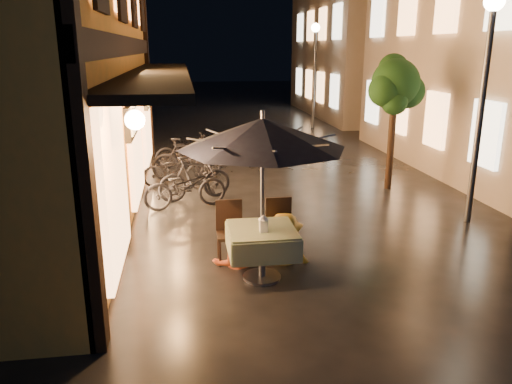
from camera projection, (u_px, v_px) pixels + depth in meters
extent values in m
plane|color=black|center=(354.00, 275.00, 7.45)|extent=(90.00, 90.00, 0.00)
cube|color=gold|center=(4.00, 35.00, 9.48)|extent=(4.50, 11.00, 7.00)
cube|color=black|center=(127.00, 46.00, 9.85)|extent=(0.12, 11.00, 0.35)
cube|color=black|center=(158.00, 74.00, 10.08)|extent=(1.20, 10.50, 0.12)
cube|color=#EEA15E|center=(114.00, 185.00, 7.06)|extent=(0.10, 2.20, 2.40)
cube|color=#EEA15E|center=(135.00, 141.00, 10.38)|extent=(0.10, 2.20, 2.40)
cube|color=#EEA15E|center=(146.00, 118.00, 13.71)|extent=(0.10, 2.20, 2.40)
cube|color=#EEA15E|center=(486.00, 134.00, 10.63)|extent=(0.10, 1.00, 1.40)
cube|color=#EEA15E|center=(436.00, 120.00, 12.72)|extent=(0.10, 1.00, 1.40)
cube|color=#EEA15E|center=(447.00, 3.00, 11.94)|extent=(0.10, 1.00, 1.40)
cube|color=#EEA15E|center=(400.00, 110.00, 14.81)|extent=(0.10, 1.00, 1.40)
cube|color=#EEA15E|center=(407.00, 10.00, 14.03)|extent=(0.10, 1.00, 1.40)
cube|color=#EEA15E|center=(372.00, 102.00, 16.90)|extent=(0.10, 1.00, 1.40)
cube|color=#EEA15E|center=(378.00, 15.00, 16.12)|extent=(0.10, 1.00, 1.40)
cube|color=#AD9B8C|center=(383.00, 43.00, 24.63)|extent=(7.00, 10.00, 7.00)
cube|color=#EEA15E|center=(334.00, 91.00, 21.08)|extent=(0.10, 1.00, 1.40)
cube|color=#EEA15E|center=(337.00, 21.00, 20.30)|extent=(0.10, 1.00, 1.40)
cube|color=#EEA15E|center=(320.00, 87.00, 23.17)|extent=(0.10, 1.00, 1.40)
cube|color=#EEA15E|center=(323.00, 24.00, 22.39)|extent=(0.10, 1.00, 1.40)
cube|color=#EEA15E|center=(309.00, 84.00, 25.26)|extent=(0.10, 1.00, 1.40)
cube|color=#EEA15E|center=(310.00, 26.00, 24.48)|extent=(0.10, 1.00, 1.40)
cube|color=#EEA15E|center=(299.00, 81.00, 27.35)|extent=(0.10, 1.00, 1.40)
cube|color=#EEA15E|center=(300.00, 28.00, 26.57)|extent=(0.10, 1.00, 1.40)
cylinder|color=black|center=(391.00, 143.00, 11.76)|extent=(0.16, 0.16, 2.20)
sphere|color=black|center=(396.00, 83.00, 11.37)|extent=(1.10, 1.10, 1.10)
sphere|color=black|center=(407.00, 91.00, 11.57)|extent=(0.80, 0.80, 0.80)
sphere|color=black|center=(385.00, 90.00, 11.22)|extent=(0.76, 0.76, 0.76)
sphere|color=black|center=(393.00, 69.00, 11.58)|extent=(0.70, 0.70, 0.70)
sphere|color=black|center=(394.00, 102.00, 11.23)|extent=(0.60, 0.60, 0.60)
cylinder|color=#59595E|center=(480.00, 119.00, 9.21)|extent=(0.12, 0.12, 4.00)
sphere|color=#FEE4BE|center=(495.00, 1.00, 8.64)|extent=(0.36, 0.36, 0.36)
cylinder|color=#59595E|center=(314.00, 80.00, 20.62)|extent=(0.12, 0.12, 4.00)
sphere|color=#FEE4BE|center=(316.00, 28.00, 20.05)|extent=(0.36, 0.36, 0.36)
cylinder|color=#59595E|center=(262.00, 255.00, 7.26)|extent=(0.10, 0.10, 0.72)
cylinder|color=#59595E|center=(262.00, 277.00, 7.35)|extent=(0.56, 0.56, 0.04)
cube|color=#2C512F|center=(262.00, 230.00, 7.15)|extent=(0.95, 0.95, 0.06)
cube|color=#2C512F|center=(294.00, 239.00, 7.26)|extent=(0.04, 0.95, 0.33)
cube|color=#2C512F|center=(229.00, 243.00, 7.13)|extent=(0.04, 0.95, 0.33)
cube|color=#2C512F|center=(257.00, 230.00, 7.65)|extent=(0.95, 0.04, 0.33)
cube|color=#2C512F|center=(268.00, 254.00, 6.75)|extent=(0.95, 0.04, 0.33)
cylinder|color=#59595E|center=(262.00, 204.00, 7.04)|extent=(0.05, 0.05, 2.30)
cone|color=black|center=(262.00, 133.00, 6.76)|extent=(2.34, 2.34, 0.42)
cylinder|color=#59595E|center=(262.00, 115.00, 6.69)|extent=(0.06, 0.06, 0.12)
cube|color=black|center=(230.00, 235.00, 7.80)|extent=(0.42, 0.42, 0.05)
cube|color=black|center=(229.00, 216.00, 7.91)|extent=(0.42, 0.04, 0.55)
cylinder|color=black|center=(220.00, 254.00, 7.67)|extent=(0.04, 0.04, 0.43)
cylinder|color=black|center=(243.00, 253.00, 7.72)|extent=(0.04, 0.04, 0.43)
cylinder|color=black|center=(218.00, 245.00, 8.01)|extent=(0.04, 0.04, 0.43)
cylinder|color=black|center=(240.00, 244.00, 8.06)|extent=(0.04, 0.04, 0.43)
cube|color=black|center=(280.00, 232.00, 7.91)|extent=(0.42, 0.42, 0.05)
cube|color=black|center=(278.00, 214.00, 8.02)|extent=(0.42, 0.04, 0.55)
cylinder|color=black|center=(271.00, 251.00, 7.78)|extent=(0.04, 0.04, 0.43)
cylinder|color=black|center=(294.00, 250.00, 7.83)|extent=(0.04, 0.04, 0.43)
cylinder|color=black|center=(267.00, 243.00, 8.12)|extent=(0.04, 0.04, 0.43)
cylinder|color=black|center=(289.00, 241.00, 8.17)|extent=(0.04, 0.04, 0.43)
cube|color=white|center=(264.00, 226.00, 6.99)|extent=(0.11, 0.11, 0.18)
cube|color=#FFD88C|center=(264.00, 226.00, 6.99)|extent=(0.07, 0.07, 0.12)
cone|color=white|center=(264.00, 217.00, 6.96)|extent=(0.16, 0.16, 0.07)
imported|color=#C74F27|center=(233.00, 221.00, 7.66)|extent=(0.78, 0.67, 1.40)
imported|color=gold|center=(285.00, 215.00, 7.74)|extent=(1.07, 0.72, 1.54)
imported|color=black|center=(185.00, 187.00, 10.46)|extent=(1.86, 1.02, 0.93)
imported|color=black|center=(195.00, 178.00, 11.02)|extent=(1.74, 0.96, 1.00)
imported|color=black|center=(175.00, 169.00, 12.16)|extent=(1.62, 0.69, 0.83)
imported|color=black|center=(187.00, 159.00, 12.77)|extent=(1.84, 0.67, 1.08)
imported|color=black|center=(186.00, 151.00, 14.09)|extent=(1.87, 0.96, 0.93)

